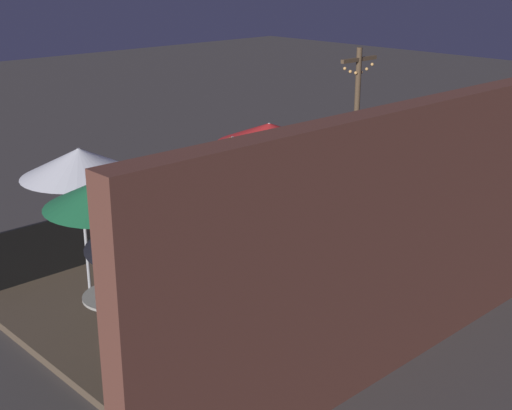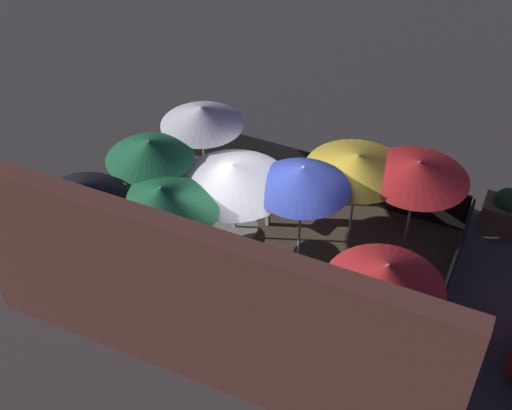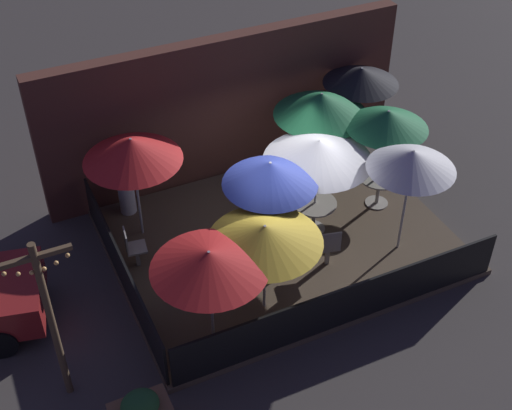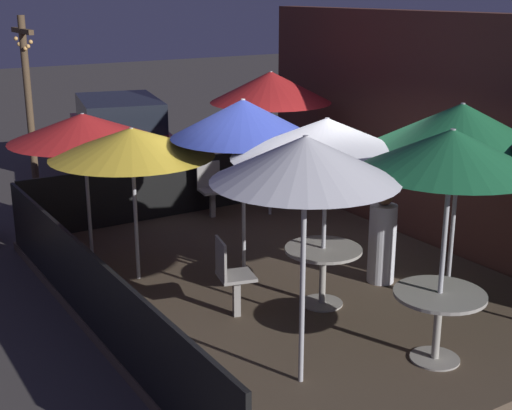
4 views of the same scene
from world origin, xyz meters
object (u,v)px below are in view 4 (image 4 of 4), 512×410
Objects in this scene: patio_umbrella_1 at (452,150)px; parked_car_0 at (121,135)px; patio_umbrella_8 at (305,159)px; patio_umbrella_5 at (461,126)px; light_post at (29,106)px; dining_table_0 at (323,260)px; patron_1 at (382,240)px; patio_umbrella_3 at (132,142)px; patio_umbrella_0 at (326,138)px; patio_chair_0 at (211,187)px; patio_umbrella_2 at (271,87)px; dining_table_1 at (439,306)px; patio_umbrella_4 at (243,119)px; patron_0 at (308,176)px; patio_umbrella_7 at (83,127)px; patio_chair_1 at (231,274)px.

patio_umbrella_1 reaches higher than parked_car_0.
patio_umbrella_5 is at bearing 101.93° from patio_umbrella_8.
light_post is (-6.52, -3.15, -0.39)m from patio_umbrella_5.
patron_1 reaches higher than dining_table_0.
patio_umbrella_8 is at bearing 5.73° from patio_umbrella_3.
patron_1 is at bearing 56.45° from patio_umbrella_3.
patron_1 is at bearing -166.16° from patio_umbrella_5.
patio_umbrella_0 reaches higher than patio_chair_0.
patio_umbrella_2 reaches higher than dining_table_1.
patio_umbrella_2 is at bearing 178.35° from patio_umbrella_5.
patio_umbrella_4 is 1.96× the size of patron_0.
patio_umbrella_7 is (-3.85, -3.12, -0.32)m from patio_umbrella_5.
patio_chair_0 is 3.32m from light_post.
patio_umbrella_0 is 3.57m from patio_umbrella_7.
parked_car_0 is (-9.44, 0.33, 0.13)m from dining_table_1.
patron_0 is at bearing 111.26° from patio_umbrella_3.
patio_umbrella_8 reaches higher than patio_chair_1.
patio_umbrella_0 is 0.95× the size of patio_umbrella_2.
patio_umbrella_7 is (0.30, -3.24, -0.29)m from patio_umbrella_2.
patio_umbrella_8 is at bearing 7.30° from patio_umbrella_7.
patio_umbrella_1 is at bearing 25.70° from patio_umbrella_3.
patio_umbrella_4 is 2.56× the size of dining_table_0.
patio_umbrella_1 is 1.92× the size of patron_1.
patio_umbrella_4 is at bearing -163.72° from patio_umbrella_0.
patio_umbrella_3 is 0.85× the size of patio_umbrella_8.
patio_umbrella_7 is at bearing -157.43° from dining_table_1.
patio_umbrella_2 is 2.00× the size of patron_0.
patio_umbrella_2 is at bearing 156.95° from patio_umbrella_0.
patio_umbrella_5 is 4.61m from patron_0.
patio_umbrella_3 is 3.97m from patio_umbrella_5.
patio_chair_1 is 5.65m from light_post.
dining_table_1 reaches higher than dining_table_0.
patio_chair_1 is at bearing -37.94° from patio_umbrella_4.
patio_umbrella_2 reaches higher than parked_car_0.
patio_chair_1 is (3.53, -1.65, 0.03)m from patio_chair_0.
patio_umbrella_3 is at bearing 11.69° from patio_umbrella_7.
patio_umbrella_2 is 2.63× the size of patio_chair_0.
patron_0 is at bearing 85.22° from patio_chair_0.
patio_umbrella_5 reaches higher than patron_1.
patio_umbrella_2 is 0.98× the size of patio_umbrella_5.
patio_umbrella_3 is 1.01× the size of patio_umbrella_7.
patio_umbrella_0 is 2.25m from dining_table_1.
patio_umbrella_8 is 6.13m from patron_0.
patio_umbrella_4 is 1.15× the size of patio_umbrella_7.
patron_0 is (0.39, 1.72, 0.05)m from patio_chair_0.
patio_umbrella_8 is 2.19m from dining_table_1.
patron_1 is (2.90, 2.89, -1.30)m from patio_umbrella_7.
patio_umbrella_3 is 0.88× the size of patio_umbrella_4.
patio_chair_1 is 0.28× the size of light_post.
patio_chair_0 is (-5.52, 0.37, -0.10)m from dining_table_1.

